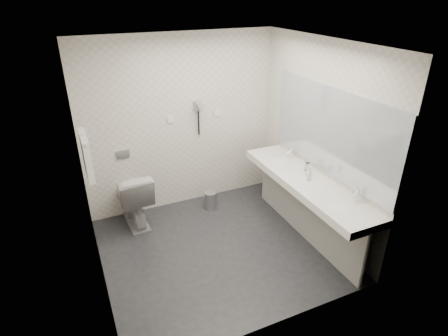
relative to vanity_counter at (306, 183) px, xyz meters
name	(u,v)px	position (x,y,z in m)	size (l,w,h in m)	color
floor	(218,248)	(-1.12, 0.20, -0.80)	(2.80, 2.80, 0.00)	#232428
ceiling	(216,44)	(-1.12, 0.20, 1.70)	(2.80, 2.80, 0.00)	silver
wall_back	(181,125)	(-1.12, 1.50, 0.45)	(2.80, 2.80, 0.00)	silver
wall_front	(279,220)	(-1.12, -1.10, 0.45)	(2.80, 2.80, 0.00)	silver
wall_left	(87,185)	(-2.52, 0.20, 0.45)	(2.60, 2.60, 0.00)	silver
wall_right	(319,141)	(0.27, 0.20, 0.45)	(2.60, 2.60, 0.00)	silver
vanity_counter	(306,183)	(0.00, 0.00, 0.00)	(0.55, 2.20, 0.10)	white
vanity_panel	(305,211)	(0.02, 0.00, -0.42)	(0.03, 2.15, 0.75)	#9A9892
vanity_post_near	(364,259)	(0.05, -1.04, -0.42)	(0.06, 0.06, 0.75)	silver
vanity_post_far	(267,177)	(0.05, 1.04, -0.42)	(0.06, 0.06, 0.75)	silver
mirror	(330,131)	(0.26, 0.00, 0.65)	(0.02, 2.20, 1.05)	#B2BCC6
basin_near	(342,206)	(0.00, -0.65, 0.04)	(0.40, 0.31, 0.05)	white
basin_far	(279,160)	(0.00, 0.65, 0.04)	(0.40, 0.31, 0.05)	white
faucet_near	(357,195)	(0.19, -0.65, 0.12)	(0.04, 0.04, 0.15)	silver
faucet_far	(291,152)	(0.19, 0.65, 0.12)	(0.04, 0.04, 0.15)	silver
soap_bottle_a	(309,169)	(0.13, 0.15, 0.10)	(0.04, 0.04, 0.09)	beige
soap_bottle_b	(309,172)	(0.08, 0.08, 0.10)	(0.07, 0.07, 0.09)	beige
soap_bottle_c	(309,175)	(0.00, -0.02, 0.12)	(0.05, 0.05, 0.14)	beige
glass_left	(307,167)	(0.15, 0.21, 0.10)	(0.06, 0.06, 0.11)	silver
toilet	(133,197)	(-1.96, 1.24, -0.40)	(0.45, 0.79, 0.80)	white
flush_plate	(123,154)	(-1.98, 1.49, 0.15)	(0.18, 0.02, 0.12)	#B2B5BA
pedal_bin	(211,200)	(-0.84, 1.13, -0.67)	(0.18, 0.18, 0.25)	#B2B5BA
bin_lid	(210,193)	(-0.84, 1.13, -0.54)	(0.18, 0.18, 0.01)	#B2B5BA
towel_rail	(82,137)	(-2.47, 0.75, 0.75)	(0.02, 0.02, 0.62)	silver
towel_near	(88,160)	(-2.46, 0.61, 0.53)	(0.07, 0.24, 0.48)	white
towel_far	(85,151)	(-2.46, 0.89, 0.53)	(0.07, 0.24, 0.48)	white
dryer_cradle	(198,106)	(-0.88, 1.47, 0.70)	(0.10, 0.04, 0.14)	gray
dryer_barrel	(199,105)	(-0.88, 1.40, 0.73)	(0.08, 0.08, 0.14)	gray
dryer_cord	(199,123)	(-0.88, 1.46, 0.45)	(0.02, 0.02, 0.35)	black
switch_plate_a	(171,119)	(-1.27, 1.49, 0.55)	(0.09, 0.02, 0.09)	white
switch_plate_b	(217,113)	(-0.57, 1.49, 0.55)	(0.09, 0.02, 0.09)	white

